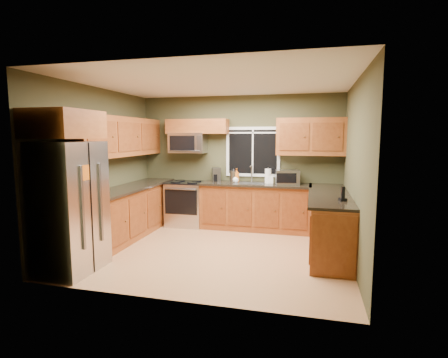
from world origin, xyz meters
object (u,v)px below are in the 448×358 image
at_px(soap_bottle_c, 236,179).
at_px(toaster_oven, 287,177).
at_px(soap_bottle_a, 237,175).
at_px(soap_bottle_b, 270,178).
at_px(paper_towel_roll, 268,176).
at_px(coffee_maker, 216,175).
at_px(range, 186,203).
at_px(refrigerator, 69,207).
at_px(cordless_phone, 343,197).
at_px(microwave, 188,143).
at_px(kettle, 234,176).

bearing_deg(soap_bottle_c, toaster_oven, -0.26).
relative_size(soap_bottle_a, soap_bottle_b, 1.34).
xyz_separation_m(paper_towel_roll, soap_bottle_b, (0.05, -0.00, -0.04)).
bearing_deg(soap_bottle_a, coffee_maker, 166.27).
distance_m(range, soap_bottle_b, 1.84).
bearing_deg(range, paper_towel_roll, 2.52).
relative_size(refrigerator, cordless_phone, 8.58).
bearing_deg(paper_towel_roll, soap_bottle_b, -1.88).
relative_size(range, paper_towel_roll, 2.94).
bearing_deg(toaster_oven, cordless_phone, -60.15).
relative_size(coffee_maker, soap_bottle_b, 1.31).
bearing_deg(microwave, soap_bottle_a, -4.25).
height_order(refrigerator, coffee_maker, refrigerator).
distance_m(range, paper_towel_roll, 1.81).
distance_m(range, toaster_oven, 2.17).
relative_size(refrigerator, soap_bottle_c, 11.33).
height_order(paper_towel_roll, soap_bottle_c, paper_towel_roll).
height_order(range, paper_towel_roll, paper_towel_roll).
relative_size(toaster_oven, soap_bottle_a, 1.79).
height_order(microwave, soap_bottle_a, microwave).
xyz_separation_m(microwave, toaster_oven, (2.08, -0.11, -0.65)).
relative_size(soap_bottle_a, cordless_phone, 1.35).
xyz_separation_m(microwave, kettle, (1.00, -0.06, -0.66)).
distance_m(coffee_maker, soap_bottle_c, 0.47).
distance_m(refrigerator, coffee_maker, 3.22).
bearing_deg(cordless_phone, toaster_oven, 119.85).
distance_m(microwave, soap_bottle_c, 1.27).
relative_size(range, kettle, 3.31).
distance_m(kettle, soap_bottle_a, 0.07).
bearing_deg(range, cordless_phone, -27.59).
height_order(microwave, soap_bottle_b, microwave).
bearing_deg(range, soap_bottle_a, 3.05).
xyz_separation_m(coffee_maker, paper_towel_roll, (1.10, -0.10, 0.02)).
distance_m(refrigerator, toaster_oven, 3.94).
bearing_deg(refrigerator, range, 76.03).
bearing_deg(soap_bottle_a, range, -176.95).
height_order(soap_bottle_a, soap_bottle_b, soap_bottle_a).
bearing_deg(refrigerator, soap_bottle_b, 49.37).
bearing_deg(microwave, range, -89.98).
height_order(coffee_maker, paper_towel_roll, paper_towel_roll).
bearing_deg(range, microwave, 90.02).
bearing_deg(kettle, coffee_maker, 166.75).
bearing_deg(refrigerator, paper_towel_roll, 49.97).
xyz_separation_m(refrigerator, kettle, (1.69, 2.85, 0.17)).
relative_size(coffee_maker, soap_bottle_c, 1.74).
height_order(toaster_oven, cordless_phone, toaster_oven).
xyz_separation_m(soap_bottle_b, cordless_phone, (1.24, -1.64, -0.04)).
height_order(range, microwave, microwave).
relative_size(range, microwave, 1.23).
distance_m(range, soap_bottle_c, 1.19).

